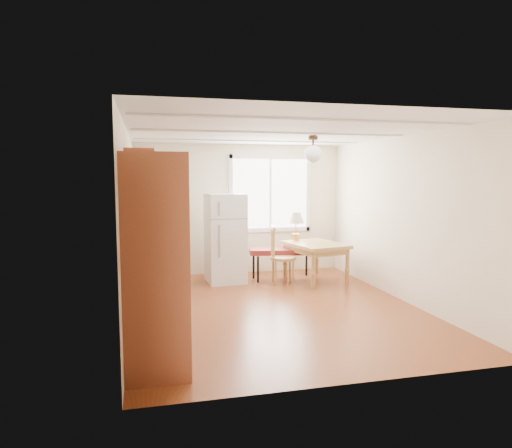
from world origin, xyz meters
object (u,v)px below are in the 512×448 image
object	(u,v)px
refrigerator	(225,238)
chair	(278,251)
bench	(283,252)
dining_table	(315,249)

from	to	relation	value
refrigerator	chair	world-z (taller)	refrigerator
chair	bench	bearing A→B (deg)	66.97
bench	dining_table	xyz separation A→B (m)	(0.51, -0.30, 0.09)
bench	chair	bearing A→B (deg)	-111.03
dining_table	chair	world-z (taller)	chair
bench	chair	distance (m)	0.42
refrigerator	bench	world-z (taller)	refrigerator
refrigerator	chair	distance (m)	0.96
dining_table	chair	xyz separation A→B (m)	(-0.72, -0.05, -0.01)
refrigerator	dining_table	world-z (taller)	refrigerator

